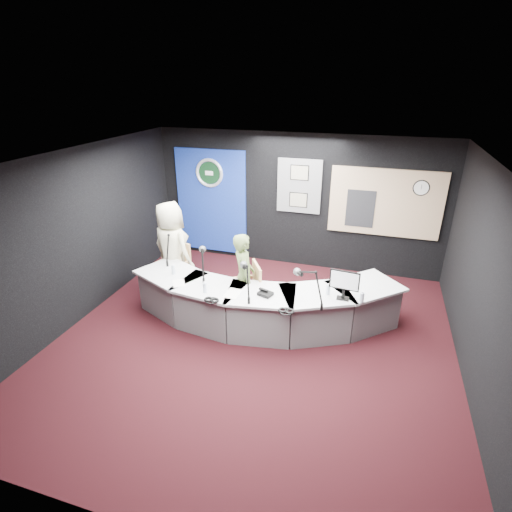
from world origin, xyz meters
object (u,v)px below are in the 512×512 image
(broadcast_desk, at_px, (260,303))
(person_woman, at_px, (244,277))
(armchair_left, at_px, (174,269))
(armchair_right, at_px, (244,289))
(person_man, at_px, (172,249))

(broadcast_desk, xyz_separation_m, person_woman, (-0.32, 0.11, 0.38))
(armchair_left, relative_size, person_woman, 0.63)
(person_woman, bearing_deg, armchair_left, 48.42)
(broadcast_desk, relative_size, armchair_right, 4.20)
(armchair_right, relative_size, person_woman, 0.71)
(broadcast_desk, distance_m, armchair_left, 1.93)
(broadcast_desk, height_order, armchair_left, armchair_left)
(broadcast_desk, bearing_deg, armchair_right, 160.34)
(broadcast_desk, height_order, person_man, person_man)
(broadcast_desk, relative_size, person_man, 2.52)
(person_man, bearing_deg, person_woman, -174.85)
(armchair_left, relative_size, person_man, 0.54)
(person_woman, bearing_deg, broadcast_desk, -136.05)
(person_man, bearing_deg, armchair_right, -174.85)
(broadcast_desk, relative_size, person_woman, 2.96)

